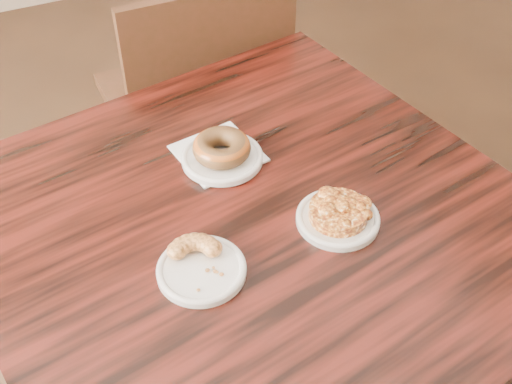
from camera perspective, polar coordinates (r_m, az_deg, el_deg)
name	(u,v)px	position (r m, az deg, el deg)	size (l,w,h in m)	color
floor	(315,357)	(1.90, 5.30, -14.38)	(5.00, 5.00, 0.00)	black
cafe_table	(254,333)	(1.48, -0.18, -12.45)	(0.99, 0.99, 0.75)	black
chair_far	(189,99)	(2.01, -5.96, 8.21)	(0.51, 0.51, 0.90)	black
napkin	(218,153)	(1.32, -3.39, 3.46)	(0.16, 0.16, 0.00)	white
plate_donut	(222,158)	(1.30, -3.03, 3.05)	(0.17, 0.17, 0.01)	white
plate_cruller	(202,270)	(1.10, -4.87, -6.95)	(0.15, 0.15, 0.01)	white
plate_fritter	(338,219)	(1.19, 7.27, -2.40)	(0.15, 0.15, 0.01)	silver
glazed_donut	(222,148)	(1.28, -3.07, 3.96)	(0.12, 0.12, 0.04)	brown
apple_fritter	(339,210)	(1.17, 7.38, -1.58)	(0.14, 0.14, 0.04)	#441507
cruller_fragment	(201,262)	(1.08, -4.93, -6.21)	(0.12, 0.12, 0.03)	#603413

